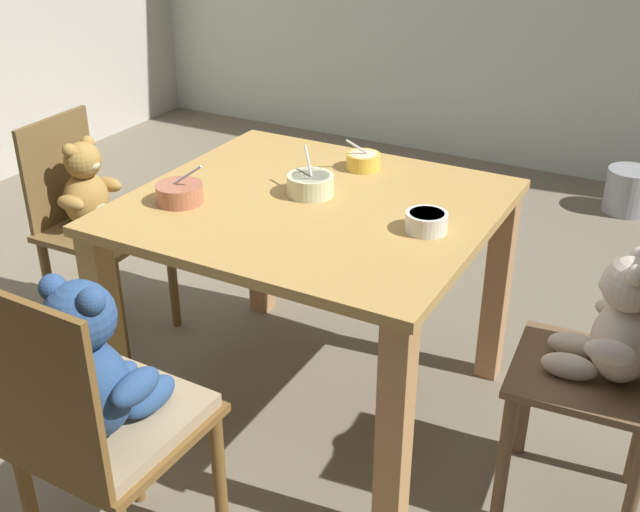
{
  "coord_description": "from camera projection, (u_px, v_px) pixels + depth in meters",
  "views": [
    {
      "loc": [
        1.05,
        -1.88,
        1.67
      ],
      "look_at": [
        0.0,
        0.05,
        0.53
      ],
      "focal_mm": 43.99,
      "sensor_mm": 36.0,
      "label": 1
    }
  ],
  "objects": [
    {
      "name": "teddy_chair_near_right",
      "position": [
        617.0,
        345.0,
        1.99
      ],
      "size": [
        0.41,
        0.4,
        0.93
      ],
      "rotation": [
        0.0,
        0.0,
        3.22
      ],
      "color": "brown",
      "rests_on": "ground_plane"
    },
    {
      "name": "metal_pail",
      "position": [
        629.0,
        191.0,
        4.02
      ],
      "size": [
        0.24,
        0.24,
        0.23
      ],
      "primitive_type": "cylinder",
      "color": "#93969B",
      "rests_on": "ground_plane"
    },
    {
      "name": "porridge_bowl_terracotta_near_left",
      "position": [
        180.0,
        193.0,
        2.32
      ],
      "size": [
        0.15,
        0.14,
        0.13
      ],
      "color": "#B6694B",
      "rests_on": "dining_table"
    },
    {
      "name": "ground_plane",
      "position": [
        313.0,
        404.0,
        2.69
      ],
      "size": [
        5.2,
        5.2,
        0.04
      ],
      "color": "#746A57"
    },
    {
      "name": "porridge_bowl_white_near_right",
      "position": [
        426.0,
        222.0,
        2.15
      ],
      "size": [
        0.12,
        0.12,
        0.05
      ],
      "color": "white",
      "rests_on": "dining_table"
    },
    {
      "name": "teddy_chair_near_front",
      "position": [
        98.0,
        396.0,
        1.77
      ],
      "size": [
        0.37,
        0.42,
        0.9
      ],
      "rotation": [
        0.0,
        0.0,
        1.54
      ],
      "color": "brown",
      "rests_on": "ground_plane"
    },
    {
      "name": "porridge_bowl_cream_center",
      "position": [
        310.0,
        184.0,
        2.37
      ],
      "size": [
        0.14,
        0.14,
        0.13
      ],
      "color": "beige",
      "rests_on": "dining_table"
    },
    {
      "name": "teddy_chair_near_left",
      "position": [
        91.0,
        207.0,
        2.83
      ],
      "size": [
        0.4,
        0.38,
        0.84
      ],
      "rotation": [
        0.0,
        0.0,
        0.03
      ],
      "color": "brown",
      "rests_on": "ground_plane"
    },
    {
      "name": "porridge_bowl_yellow_far_center",
      "position": [
        363.0,
        161.0,
        2.57
      ],
      "size": [
        0.11,
        0.11,
        0.11
      ],
      "color": "yellow",
      "rests_on": "dining_table"
    },
    {
      "name": "dining_table",
      "position": [
        312.0,
        243.0,
        2.4
      ],
      "size": [
        1.06,
        0.97,
        0.74
      ],
      "color": "#B78D49",
      "rests_on": "ground_plane"
    }
  ]
}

